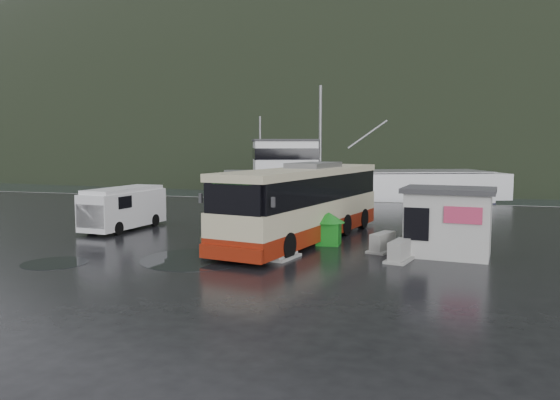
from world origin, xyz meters
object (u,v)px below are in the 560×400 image
(waste_bin_right, at_px, (275,244))
(jersey_barrier_a, at_px, (283,258))
(fishing_trawler, at_px, (355,194))
(ticket_kiosk, at_px, (447,255))
(jersey_barrier_c, at_px, (382,252))
(dome_tent, at_px, (225,249))
(white_van, at_px, (125,229))
(jersey_barrier_b, at_px, (399,261))
(waste_bin_left, at_px, (329,245))
(coach_bus, at_px, (304,240))

(waste_bin_right, distance_m, jersey_barrier_a, 3.13)
(fishing_trawler, bearing_deg, ticket_kiosk, -95.41)
(ticket_kiosk, xyz_separation_m, jersey_barrier_c, (-2.68, 0.11, 0.00))
(jersey_barrier_a, bearing_deg, fishing_trawler, 92.31)
(dome_tent, distance_m, ticket_kiosk, 9.50)
(white_van, xyz_separation_m, dome_tent, (7.38, -3.86, 0.00))
(waste_bin_right, bearing_deg, jersey_barrier_a, -67.74)
(jersey_barrier_b, height_order, fishing_trawler, fishing_trawler)
(white_van, relative_size, fishing_trawler, 0.19)
(white_van, height_order, fishing_trawler, fishing_trawler)
(dome_tent, distance_m, jersey_barrier_c, 6.87)
(dome_tent, relative_size, ticket_kiosk, 0.73)
(waste_bin_left, xyz_separation_m, dome_tent, (-4.19, -2.37, 0.00))
(waste_bin_left, xyz_separation_m, jersey_barrier_a, (-1.22, -3.53, 0.00))
(waste_bin_right, distance_m, ticket_kiosk, 7.64)
(waste_bin_right, xyz_separation_m, ticket_kiosk, (7.63, -0.49, 0.00))
(dome_tent, relative_size, jersey_barrier_b, 1.60)
(jersey_barrier_a, distance_m, jersey_barrier_c, 4.53)
(waste_bin_left, bearing_deg, waste_bin_right, -165.26)
(fishing_trawler, bearing_deg, jersey_barrier_b, -99.69)
(waste_bin_right, bearing_deg, jersey_barrier_b, -20.53)
(jersey_barrier_a, height_order, fishing_trawler, fishing_trawler)
(coach_bus, relative_size, jersey_barrier_a, 7.72)
(dome_tent, height_order, jersey_barrier_a, dome_tent)
(coach_bus, xyz_separation_m, dome_tent, (-2.82, -3.31, 0.00))
(white_van, xyz_separation_m, waste_bin_right, (9.17, -2.12, 0.00))
(jersey_barrier_a, bearing_deg, white_van, 154.13)
(waste_bin_right, xyz_separation_m, jersey_barrier_c, (4.95, -0.37, 0.00))
(jersey_barrier_a, relative_size, fishing_trawler, 0.06)
(coach_bus, distance_m, fishing_trawler, 25.68)
(coach_bus, bearing_deg, waste_bin_left, -22.36)
(ticket_kiosk, height_order, jersey_barrier_b, ticket_kiosk)
(jersey_barrier_c, relative_size, fishing_trawler, 0.06)
(waste_bin_right, relative_size, fishing_trawler, 0.05)
(dome_tent, bearing_deg, waste_bin_left, 29.53)
(white_van, height_order, jersey_barrier_c, white_van)
(fishing_trawler, bearing_deg, white_van, -130.86)
(waste_bin_left, xyz_separation_m, fishing_trawler, (-2.43, 26.59, 0.00))
(jersey_barrier_c, bearing_deg, fishing_trawler, 100.21)
(waste_bin_left, xyz_separation_m, jersey_barrier_c, (2.54, -1.00, 0.00))
(waste_bin_left, bearing_deg, coach_bus, 145.65)
(white_van, height_order, jersey_barrier_b, white_van)
(waste_bin_left, relative_size, jersey_barrier_a, 0.88)
(fishing_trawler, bearing_deg, waste_bin_right, -110.80)
(coach_bus, xyz_separation_m, jersey_barrier_a, (0.16, -4.47, 0.00))
(waste_bin_left, distance_m, dome_tent, 4.82)
(jersey_barrier_a, bearing_deg, dome_tent, 158.75)
(ticket_kiosk, bearing_deg, jersey_barrier_c, -175.31)
(coach_bus, bearing_deg, jersey_barrier_a, -76.01)
(waste_bin_right, relative_size, jersey_barrier_c, 0.88)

